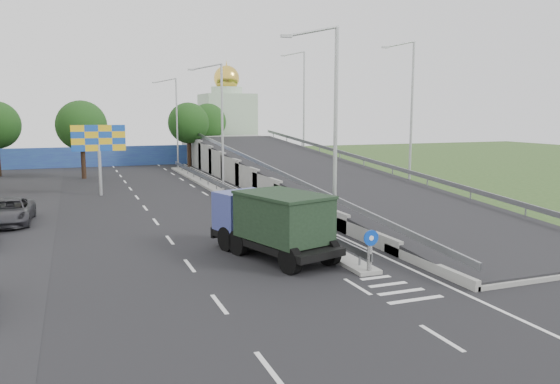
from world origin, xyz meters
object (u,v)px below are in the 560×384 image
lamp_post_mid (220,121)px  parked_car_c (9,212)px  sign_bollard (370,250)px  billboard (99,142)px  lamp_post_near (332,127)px  church (227,120)px  dump_truck (272,221)px  lamp_post_far (175,118)px

lamp_post_mid → parked_car_c: (-14.64, -7.58, -5.07)m
sign_bollard → billboard: 27.53m
lamp_post_near → church: (9.89, 54.00, -0.50)m
lamp_post_near → church: church is taller
sign_bollard → dump_truck: bearing=123.3°
sign_bollard → lamp_post_mid: lamp_post_mid is taller
sign_bollard → lamp_post_far: size_ratio=0.17×
billboard → dump_truck: size_ratio=0.76×
lamp_post_mid → lamp_post_far: size_ratio=1.00×
lamp_post_near → dump_truck: bearing=174.5°
lamp_post_mid → lamp_post_far: 20.00m
lamp_post_near → lamp_post_mid: 20.00m
billboard → parked_car_c: bearing=-120.0°
lamp_post_mid → dump_truck: size_ratio=1.39×
billboard → parked_car_c: (-5.53, -9.58, -3.45)m
sign_bollard → billboard: size_ratio=0.30×
dump_truck → lamp_post_mid: bearing=64.8°
lamp_post_far → dump_truck: lamp_post_far is taller
church → sign_bollard: bearing=-99.8°
lamp_post_mid → billboard: lamp_post_mid is taller
sign_bollard → lamp_post_near: bearing=88.4°
church → parked_car_c: bearing=-120.5°
church → dump_truck: (-12.70, -53.73, -3.65)m
church → billboard: size_ratio=2.51×
billboard → dump_truck: bearing=-73.8°
dump_truck → parked_car_c: (-11.83, 12.15, -0.93)m
lamp_post_far → church: 17.15m
sign_bollard → lamp_post_far: 44.08m
lamp_post_mid → church: (9.89, 34.00, -0.50)m
lamp_post_near → lamp_post_far: (0.00, 40.00, 0.00)m
billboard → sign_bollard: bearing=-70.8°
lamp_post_near → dump_truck: size_ratio=1.39×
sign_bollard → parked_car_c: bearing=131.8°
lamp_post_mid → parked_car_c: lamp_post_mid is taller
church → parked_car_c: (-24.53, -41.58, -4.57)m
dump_truck → lamp_post_near: bearing=-22.6°
lamp_post_mid → billboard: size_ratio=1.83×
lamp_post_mid → parked_car_c: size_ratio=1.91×
lamp_post_near → billboard: 23.87m
church → dump_truck: church is taller
billboard → parked_car_c: size_ratio=1.04×
lamp_post_far → billboard: 20.24m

